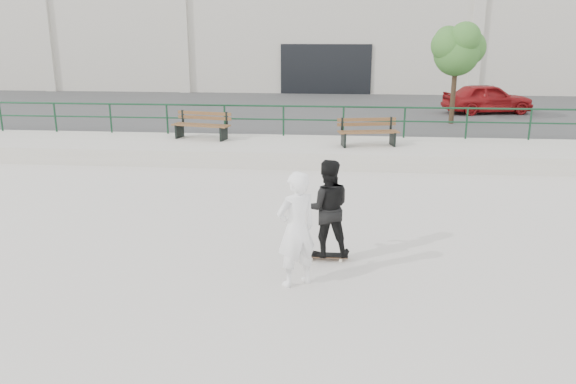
# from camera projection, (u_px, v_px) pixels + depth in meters

# --- Properties ---
(ground) EXTENTS (120.00, 120.00, 0.00)m
(ground) POSITION_uv_depth(u_px,v_px,m) (276.00, 295.00, 8.65)
(ground) COLOR beige
(ground) RESTS_ON ground
(ledge) EXTENTS (30.00, 3.00, 0.50)m
(ledge) POSITION_uv_depth(u_px,v_px,m) (311.00, 151.00, 17.67)
(ledge) COLOR #B9B7A9
(ledge) RESTS_ON ground
(parking_strip) EXTENTS (60.00, 14.00, 0.50)m
(parking_strip) POSITION_uv_depth(u_px,v_px,m) (321.00, 113.00, 25.80)
(parking_strip) COLOR #3D3D3D
(parking_strip) RESTS_ON ground
(railing) EXTENTS (28.00, 0.06, 1.03)m
(railing) POSITION_uv_depth(u_px,v_px,m) (313.00, 114.00, 18.64)
(railing) COLOR #153C24
(railing) RESTS_ON ledge
(commercial_building) EXTENTS (44.20, 16.33, 8.00)m
(commercial_building) POSITION_uv_depth(u_px,v_px,m) (330.00, 20.00, 37.98)
(commercial_building) COLOR beige
(commercial_building) RESTS_ON ground
(bench_left) EXTENTS (1.98, 0.93, 0.88)m
(bench_left) POSITION_uv_depth(u_px,v_px,m) (202.00, 125.00, 18.32)
(bench_left) COLOR #52321C
(bench_left) RESTS_ON ledge
(bench_right) EXTENTS (1.91, 0.89, 0.85)m
(bench_right) POSITION_uv_depth(u_px,v_px,m) (368.00, 132.00, 17.19)
(bench_right) COLOR #52321C
(bench_right) RESTS_ON ledge
(tree) EXTENTS (2.10, 1.87, 3.74)m
(tree) POSITION_uv_depth(u_px,v_px,m) (458.00, 48.00, 20.67)
(tree) COLOR #3E301F
(tree) RESTS_ON parking_strip
(red_car) EXTENTS (3.96, 2.28, 1.27)m
(red_car) POSITION_uv_depth(u_px,v_px,m) (488.00, 98.00, 23.90)
(red_car) COLOR maroon
(red_car) RESTS_ON parking_strip
(skateboard) EXTENTS (0.78, 0.22, 0.09)m
(skateboard) POSITION_uv_depth(u_px,v_px,m) (326.00, 255.00, 9.97)
(skateboard) COLOR black
(skateboard) RESTS_ON ground
(standing_skater) EXTENTS (0.91, 0.74, 1.73)m
(standing_skater) POSITION_uv_depth(u_px,v_px,m) (327.00, 208.00, 9.73)
(standing_skater) COLOR black
(standing_skater) RESTS_ON skateboard
(seated_skater) EXTENTS (0.82, 0.76, 1.87)m
(seated_skater) POSITION_uv_depth(u_px,v_px,m) (296.00, 229.00, 8.75)
(seated_skater) COLOR white
(seated_skater) RESTS_ON ground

